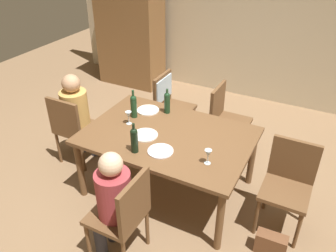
# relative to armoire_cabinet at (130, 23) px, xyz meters

# --- Properties ---
(ground_plane) EXTENTS (10.00, 10.00, 0.00)m
(ground_plane) POSITION_rel_armoire_cabinet_xyz_m (1.96, -2.34, -1.10)
(ground_plane) COLOR #846647
(rear_room_partition) EXTENTS (6.40, 0.12, 2.70)m
(rear_room_partition) POSITION_rel_armoire_cabinet_xyz_m (1.96, 0.45, 0.25)
(rear_room_partition) COLOR beige
(rear_room_partition) RESTS_ON ground_plane
(armoire_cabinet) EXTENTS (1.18, 0.62, 2.18)m
(armoire_cabinet) POSITION_rel_armoire_cabinet_xyz_m (0.00, 0.00, 0.00)
(armoire_cabinet) COLOR brown
(armoire_cabinet) RESTS_ON ground_plane
(dining_table) EXTENTS (1.72, 1.19, 0.74)m
(dining_table) POSITION_rel_armoire_cabinet_xyz_m (1.96, -2.34, -0.43)
(dining_table) COLOR brown
(dining_table) RESTS_ON ground_plane
(chair_left_end) EXTENTS (0.44, 0.44, 0.92)m
(chair_left_end) POSITION_rel_armoire_cabinet_xyz_m (0.72, -2.43, -0.56)
(chair_left_end) COLOR brown
(chair_left_end) RESTS_ON ground_plane
(chair_near) EXTENTS (0.44, 0.44, 0.92)m
(chair_near) POSITION_rel_armoire_cabinet_xyz_m (2.05, -3.32, -0.56)
(chair_near) COLOR brown
(chair_near) RESTS_ON ground_plane
(chair_far_left) EXTENTS (0.46, 0.44, 0.92)m
(chair_far_left) POSITION_rel_armoire_cabinet_xyz_m (1.45, -1.37, -0.50)
(chair_far_left) COLOR brown
(chair_far_left) RESTS_ON ground_plane
(chair_far_right) EXTENTS (0.44, 0.44, 0.92)m
(chair_far_right) POSITION_rel_armoire_cabinet_xyz_m (2.26, -1.37, -0.56)
(chair_far_right) COLOR brown
(chair_far_right) RESTS_ON ground_plane
(chair_right_end) EXTENTS (0.44, 0.44, 0.92)m
(chair_right_end) POSITION_rel_armoire_cabinet_xyz_m (3.20, -2.26, -0.56)
(chair_right_end) COLOR brown
(chair_right_end) RESTS_ON ground_plane
(person_woman_host) EXTENTS (0.32, 0.36, 1.16)m
(person_woman_host) POSITION_rel_armoire_cabinet_xyz_m (0.72, -2.32, -0.43)
(person_woman_host) COLOR #33333D
(person_woman_host) RESTS_ON ground_plane
(person_man_bearded) EXTENTS (0.34, 0.30, 1.11)m
(person_man_bearded) POSITION_rel_armoire_cabinet_xyz_m (1.94, -3.32, -0.45)
(person_man_bearded) COLOR #33333D
(person_man_bearded) RESTS_ON ground_plane
(wine_bottle_tall_green) EXTENTS (0.07, 0.07, 0.33)m
(wine_bottle_tall_green) POSITION_rel_armoire_cabinet_xyz_m (1.46, -2.20, -0.22)
(wine_bottle_tall_green) COLOR #19381E
(wine_bottle_tall_green) RESTS_ON dining_table
(wine_bottle_dark_red) EXTENTS (0.07, 0.07, 0.30)m
(wine_bottle_dark_red) POSITION_rel_armoire_cabinet_xyz_m (1.74, -1.94, -0.23)
(wine_bottle_dark_red) COLOR #19381E
(wine_bottle_dark_red) RESTS_ON dining_table
(wine_bottle_short_olive) EXTENTS (0.07, 0.07, 0.31)m
(wine_bottle_short_olive) POSITION_rel_armoire_cabinet_xyz_m (1.82, -2.76, -0.22)
(wine_bottle_short_olive) COLOR black
(wine_bottle_short_olive) RESTS_ON dining_table
(wine_glass_near_left) EXTENTS (0.07, 0.07, 0.15)m
(wine_glass_near_left) POSITION_rel_armoire_cabinet_xyz_m (1.49, -2.35, -0.26)
(wine_glass_near_left) COLOR silver
(wine_glass_near_left) RESTS_ON dining_table
(wine_glass_centre) EXTENTS (0.07, 0.07, 0.15)m
(wine_glass_centre) POSITION_rel_armoire_cabinet_xyz_m (2.51, -2.61, -0.26)
(wine_glass_centre) COLOR silver
(wine_glass_centre) RESTS_ON dining_table
(dinner_plate_host) EXTENTS (0.26, 0.26, 0.01)m
(dinner_plate_host) POSITION_rel_armoire_cabinet_xyz_m (1.52, -2.00, -0.35)
(dinner_plate_host) COLOR white
(dinner_plate_host) RESTS_ON dining_table
(dinner_plate_guest_left) EXTENTS (0.26, 0.26, 0.01)m
(dinner_plate_guest_left) POSITION_rel_armoire_cabinet_xyz_m (1.76, -2.48, -0.35)
(dinner_plate_guest_left) COLOR silver
(dinner_plate_guest_left) RESTS_ON dining_table
(dinner_plate_guest_right) EXTENTS (0.25, 0.25, 0.01)m
(dinner_plate_guest_right) POSITION_rel_armoire_cabinet_xyz_m (2.04, -2.65, -0.35)
(dinner_plate_guest_right) COLOR white
(dinner_plate_guest_right) RESTS_ON dining_table
(handbag) EXTENTS (0.28, 0.13, 0.22)m
(handbag) POSITION_rel_armoire_cabinet_xyz_m (3.20, -2.69, -0.99)
(handbag) COLOR brown
(handbag) RESTS_ON ground_plane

